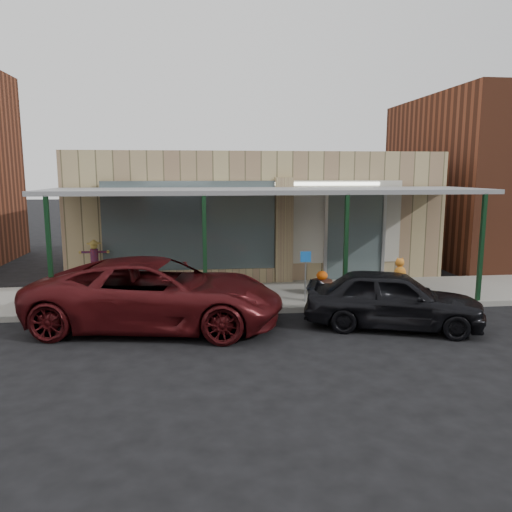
{
  "coord_description": "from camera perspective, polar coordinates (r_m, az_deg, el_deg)",
  "views": [
    {
      "loc": [
        -1.97,
        -10.12,
        3.54
      ],
      "look_at": [
        -0.47,
        2.6,
        1.4
      ],
      "focal_mm": 35.0,
      "sensor_mm": 36.0,
      "label": 1
    }
  ],
  "objects": [
    {
      "name": "ground",
      "position": [
        10.9,
        4.1,
        -9.49
      ],
      "size": [
        120.0,
        120.0,
        0.0
      ],
      "primitive_type": "plane",
      "color": "black",
      "rests_on": "ground"
    },
    {
      "name": "awning",
      "position": [
        13.83,
        1.46,
        7.3
      ],
      "size": [
        12.0,
        3.0,
        3.04
      ],
      "color": "gray",
      "rests_on": "ground"
    },
    {
      "name": "parked_sedan",
      "position": [
        11.93,
        15.35,
        -4.72
      ],
      "size": [
        4.29,
        2.78,
        1.5
      ],
      "rotation": [
        0.0,
        0.0,
        1.25
      ],
      "color": "black",
      "rests_on": "ground"
    },
    {
      "name": "handicap_sign",
      "position": [
        13.22,
        5.68,
        -1.54
      ],
      "size": [
        0.28,
        0.04,
        1.35
      ],
      "rotation": [
        0.0,
        0.0,
        -0.04
      ],
      "color": "gray",
      "rests_on": "sidewalk"
    },
    {
      "name": "block_buildings_near",
      "position": [
        19.72,
        4.97,
        10.12
      ],
      "size": [
        61.0,
        8.0,
        8.0
      ],
      "color": "brown",
      "rests_on": "ground"
    },
    {
      "name": "barrel_scarecrow",
      "position": [
        15.5,
        -17.9,
        -1.74
      ],
      "size": [
        0.86,
        0.73,
        1.47
      ],
      "rotation": [
        0.0,
        0.0,
        -0.35
      ],
      "color": "#4A2B1D",
      "rests_on": "sidewalk"
    },
    {
      "name": "car_maroon",
      "position": [
        11.73,
        -11.17,
        -4.21
      ],
      "size": [
        6.12,
        3.59,
        1.6
      ],
      "primitive_type": "imported",
      "rotation": [
        0.0,
        0.0,
        1.4
      ],
      "color": "#4B0F11",
      "rests_on": "ground"
    },
    {
      "name": "barrel_pumpkin",
      "position": [
        14.25,
        7.53,
        -3.31
      ],
      "size": [
        0.76,
        0.76,
        0.71
      ],
      "rotation": [
        0.0,
        0.0,
        -0.34
      ],
      "color": "#4A2B1D",
      "rests_on": "sidewalk"
    },
    {
      "name": "sidewalk",
      "position": [
        14.29,
        1.39,
        -4.54
      ],
      "size": [
        40.0,
        3.2,
        0.15
      ],
      "primitive_type": "cube",
      "color": "gray",
      "rests_on": "ground"
    },
    {
      "name": "storefront",
      "position": [
        18.44,
        -0.59,
        5.0
      ],
      "size": [
        12.0,
        6.25,
        4.2
      ],
      "color": "tan",
      "rests_on": "ground"
    }
  ]
}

